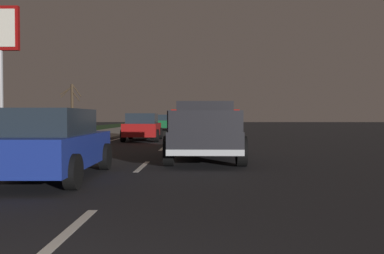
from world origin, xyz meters
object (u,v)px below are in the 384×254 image
object	(u,v)px
bare_tree_far	(72,105)
sedan_red	(143,127)
sedan_blue	(50,143)
gas_price_sign	(0,41)
pickup_truck	(205,131)
sedan_green	(166,122)

from	to	relation	value
bare_tree_far	sedan_red	bearing A→B (deg)	-152.27
sedan_blue	gas_price_sign	bearing A→B (deg)	29.39
sedan_red	gas_price_sign	xyz separation A→B (m)	(-3.01, 6.71, 4.37)
pickup_truck	gas_price_sign	distance (m)	13.15
sedan_blue	sedan_green	bearing A→B (deg)	-0.05
sedan_green	sedan_blue	distance (m)	32.59
sedan_green	sedan_red	distance (m)	17.82
sedan_green	pickup_truck	bearing A→B (deg)	-172.99
sedan_blue	gas_price_sign	xyz separation A→B (m)	(11.76, 6.62, 4.37)
sedan_red	gas_price_sign	size ratio (longest dim) A/B	0.65
pickup_truck	sedan_red	bearing A→B (deg)	18.30
pickup_truck	bare_tree_far	world-z (taller)	bare_tree_far
gas_price_sign	pickup_truck	bearing A→B (deg)	-125.69
pickup_truck	sedan_red	world-z (taller)	pickup_truck
sedan_red	bare_tree_far	size ratio (longest dim) A/B	0.96
sedan_green	sedan_blue	bearing A→B (deg)	179.95
pickup_truck	sedan_green	size ratio (longest dim) A/B	1.22
pickup_truck	gas_price_sign	size ratio (longest dim) A/B	0.79
sedan_green	bare_tree_far	size ratio (longest dim) A/B	0.96
pickup_truck	gas_price_sign	world-z (taller)	gas_price_sign
gas_price_sign	bare_tree_far	bearing A→B (deg)	7.42
sedan_blue	gas_price_sign	world-z (taller)	gas_price_sign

